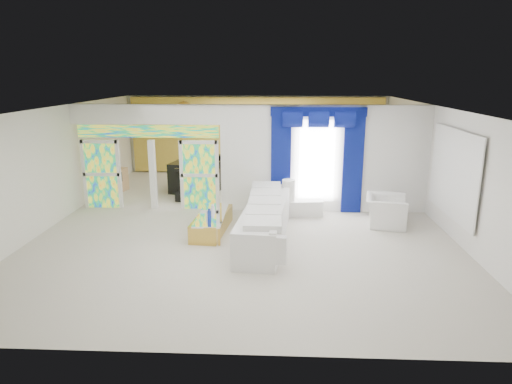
{
  "coord_description": "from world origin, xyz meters",
  "views": [
    {
      "loc": [
        0.77,
        -11.5,
        3.82
      ],
      "look_at": [
        0.3,
        -1.2,
        1.1
      ],
      "focal_mm": 31.58,
      "sensor_mm": 36.0,
      "label": 1
    }
  ],
  "objects_px": {
    "white_sofa": "(266,221)",
    "coffee_table": "(212,223)",
    "console_table": "(299,208)",
    "armchair": "(386,211)",
    "grand_piano": "(200,174)"
  },
  "relations": [
    {
      "from": "white_sofa",
      "to": "coffee_table",
      "type": "distance_m",
      "value": 1.39
    },
    {
      "from": "console_table",
      "to": "armchair",
      "type": "xyz_separation_m",
      "value": [
        2.21,
        -0.7,
        0.16
      ]
    },
    {
      "from": "armchair",
      "to": "console_table",
      "type": "bearing_deg",
      "value": 84.51
    },
    {
      "from": "coffee_table",
      "to": "grand_piano",
      "type": "xyz_separation_m",
      "value": [
        -1.01,
        4.29,
        0.28
      ]
    },
    {
      "from": "white_sofa",
      "to": "console_table",
      "type": "relative_size",
      "value": 3.28
    },
    {
      "from": "armchair",
      "to": "white_sofa",
      "type": "bearing_deg",
      "value": 120.51
    },
    {
      "from": "white_sofa",
      "to": "armchair",
      "type": "distance_m",
      "value": 3.25
    },
    {
      "from": "white_sofa",
      "to": "grand_piano",
      "type": "distance_m",
      "value": 5.16
    },
    {
      "from": "coffee_table",
      "to": "grand_piano",
      "type": "distance_m",
      "value": 4.41
    },
    {
      "from": "white_sofa",
      "to": "armchair",
      "type": "xyz_separation_m",
      "value": [
        3.08,
        1.02,
        -0.02
      ]
    },
    {
      "from": "coffee_table",
      "to": "grand_piano",
      "type": "bearing_deg",
      "value": 103.22
    },
    {
      "from": "white_sofa",
      "to": "armchair",
      "type": "height_order",
      "value": "white_sofa"
    },
    {
      "from": "console_table",
      "to": "armchair",
      "type": "bearing_deg",
      "value": -17.63
    },
    {
      "from": "white_sofa",
      "to": "armchair",
      "type": "relative_size",
      "value": 3.63
    },
    {
      "from": "coffee_table",
      "to": "armchair",
      "type": "relative_size",
      "value": 1.7
    }
  ]
}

